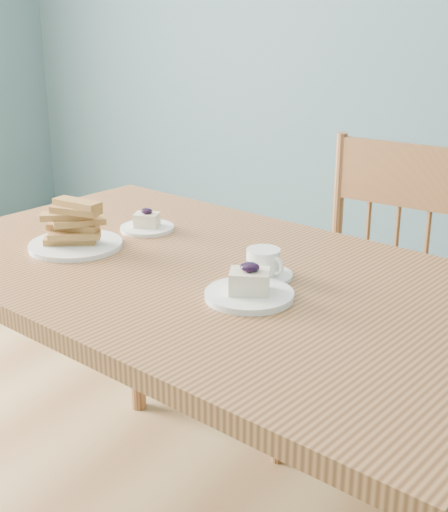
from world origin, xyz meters
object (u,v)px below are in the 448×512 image
(cheesecake_plate_far, at_px, (147,225))
(coffee_cup, at_px, (264,266))
(biscotti_plate, at_px, (75,232))
(cheesecake_plate_near, at_px, (249,289))
(dining_chair, at_px, (374,305))
(dining_table, at_px, (214,303))

(cheesecake_plate_far, bearing_deg, coffee_cup, -18.31)
(biscotti_plate, bearing_deg, cheesecake_plate_near, -5.87)
(biscotti_plate, bearing_deg, cheesecake_plate_far, 72.34)
(dining_chair, distance_m, coffee_cup, 0.71)
(dining_table, distance_m, biscotti_plate, 0.40)
(coffee_cup, bearing_deg, cheesecake_plate_far, 176.71)
(dining_chair, height_order, biscotti_plate, dining_chair)
(cheesecake_plate_near, xyz_separation_m, cheesecake_plate_far, (-0.46, 0.26, -0.00))
(cheesecake_plate_far, bearing_deg, cheesecake_plate_near, -29.41)
(dining_table, relative_size, coffee_cup, 12.21)
(dining_chair, bearing_deg, dining_table, -100.83)
(dining_table, relative_size, biscotti_plate, 6.96)
(dining_chair, xyz_separation_m, coffee_cup, (-0.04, -0.63, 0.32))
(cheesecake_plate_near, xyz_separation_m, biscotti_plate, (-0.52, 0.05, 0.02))
(dining_chair, bearing_deg, coffee_cup, -91.19)
(dining_table, xyz_separation_m, dining_chair, (0.16, 0.65, -0.21))
(cheesecake_plate_near, bearing_deg, cheesecake_plate_far, 150.59)
(cheesecake_plate_far, distance_m, coffee_cup, 0.45)
(cheesecake_plate_far, height_order, coffee_cup, coffee_cup)
(dining_chair, distance_m, cheesecake_plate_far, 0.74)
(dining_table, height_order, biscotti_plate, biscotti_plate)
(dining_chair, relative_size, cheesecake_plate_near, 5.34)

